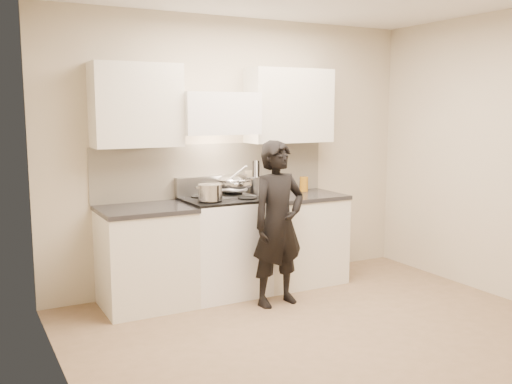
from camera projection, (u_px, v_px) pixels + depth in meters
ground_plane at (335, 338)px, 4.51m from camera, size 4.00×4.00×0.00m
room_shell at (305, 133)px, 4.57m from camera, size 4.04×3.54×2.70m
stove at (224, 246)px, 5.54m from camera, size 0.76×0.65×0.96m
counter_right at (296, 238)px, 5.93m from camera, size 0.92×0.67×0.92m
counter_left at (146, 257)px, 5.18m from camera, size 0.82×0.67×0.92m
wok at (234, 183)px, 5.65m from camera, size 0.38×0.46×0.30m
stock_pot at (210, 192)px, 5.24m from camera, size 0.31×0.26×0.15m
utensil_crock at (256, 184)px, 5.83m from camera, size 0.13×0.13×0.35m
spice_jar at (274, 189)px, 5.95m from camera, size 0.04×0.04×0.10m
oil_glass at (304, 184)px, 6.09m from camera, size 0.09×0.09×0.16m
person at (278, 224)px, 5.19m from camera, size 0.59×0.42×1.51m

